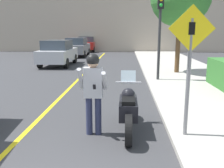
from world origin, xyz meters
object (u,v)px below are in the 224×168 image
(person_biker, at_px, (93,85))
(parked_car_grey, at_px, (77,47))
(motorcycle, at_px, (128,109))
(crossing_sign, at_px, (190,59))
(parked_car_red, at_px, (87,44))
(parked_car_silver, at_px, (58,53))
(traffic_light, at_px, (160,19))

(person_biker, xyz_separation_m, parked_car_grey, (-3.75, 17.44, -0.25))
(motorcycle, xyz_separation_m, crossing_sign, (1.20, -0.40, 1.19))
(person_biker, distance_m, parked_car_red, 23.50)
(person_biker, height_order, parked_car_grey, person_biker)
(parked_car_silver, bearing_deg, traffic_light, -40.75)
(crossing_sign, height_order, traffic_light, traffic_light)
(parked_car_silver, bearing_deg, parked_car_red, 89.36)
(parked_car_silver, relative_size, parked_car_grey, 1.00)
(crossing_sign, relative_size, traffic_light, 0.69)
(parked_car_silver, distance_m, parked_car_grey, 6.25)
(motorcycle, relative_size, parked_car_grey, 0.52)
(person_biker, xyz_separation_m, traffic_light, (2.16, 6.06, 1.65))
(parked_car_red, bearing_deg, motorcycle, -79.09)
(traffic_light, height_order, parked_car_grey, traffic_light)
(person_biker, distance_m, parked_car_grey, 17.84)
(person_biker, bearing_deg, motorcycle, 18.51)
(crossing_sign, bearing_deg, parked_car_red, 103.54)
(crossing_sign, height_order, parked_car_red, crossing_sign)
(motorcycle, height_order, parked_car_silver, parked_car_silver)
(person_biker, height_order, parked_car_silver, person_biker)
(parked_car_grey, bearing_deg, motorcycle, -75.31)
(parked_car_silver, bearing_deg, motorcycle, -67.37)
(parked_car_silver, height_order, parked_car_grey, same)
(parked_car_silver, xyz_separation_m, parked_car_red, (0.13, 12.02, 0.00))
(motorcycle, distance_m, person_biker, 1.00)
(person_biker, xyz_separation_m, parked_car_silver, (-3.80, 11.19, -0.25))
(motorcycle, height_order, parked_car_grey, parked_car_grey)
(crossing_sign, height_order, parked_car_grey, crossing_sign)
(parked_car_red, bearing_deg, parked_car_grey, -90.79)
(motorcycle, distance_m, parked_car_grey, 17.77)
(crossing_sign, relative_size, parked_car_grey, 0.63)
(crossing_sign, distance_m, parked_car_grey, 18.51)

